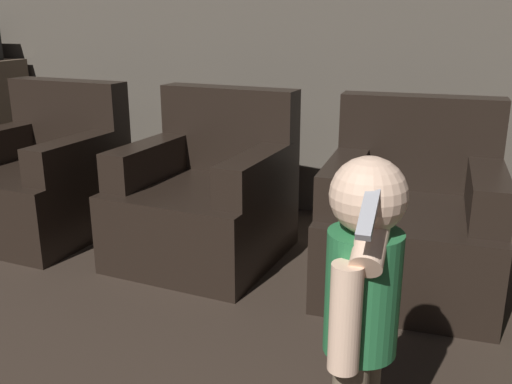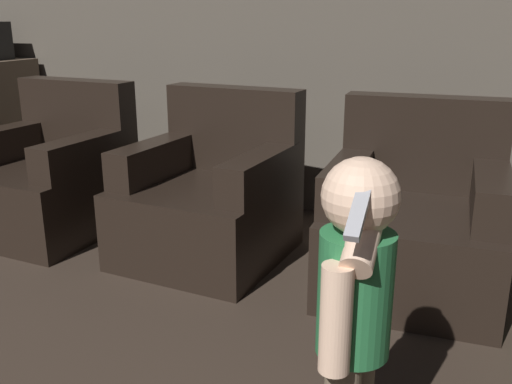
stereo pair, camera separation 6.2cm
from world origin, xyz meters
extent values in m
cube|color=#51493F|center=(0.00, 4.50, 1.30)|extent=(8.40, 0.05, 2.60)
cube|color=black|center=(-1.40, 3.52, 0.21)|extent=(0.85, 0.89, 0.41)
cube|color=black|center=(-1.38, 3.86, 0.65)|extent=(0.81, 0.21, 0.48)
cube|color=black|center=(-1.08, 3.50, 0.51)|extent=(0.21, 0.68, 0.20)
cube|color=black|center=(-0.32, 3.52, 0.21)|extent=(0.86, 0.89, 0.41)
cube|color=black|center=(-0.29, 3.86, 0.65)|extent=(0.81, 0.22, 0.48)
cube|color=black|center=(-0.64, 3.55, 0.51)|extent=(0.21, 0.68, 0.20)
cube|color=black|center=(0.00, 3.50, 0.51)|extent=(0.21, 0.68, 0.20)
cube|color=black|center=(0.76, 3.52, 0.21)|extent=(0.82, 0.86, 0.41)
cube|color=black|center=(0.75, 3.86, 0.65)|extent=(0.80, 0.18, 0.48)
cube|color=black|center=(0.44, 3.51, 0.51)|extent=(0.18, 0.68, 0.20)
cube|color=black|center=(1.08, 3.53, 0.51)|extent=(0.18, 0.68, 0.20)
cylinder|color=#236638|center=(0.73, 2.31, 0.55)|extent=(0.20, 0.20, 0.35)
sphere|color=beige|center=(0.73, 2.31, 0.83)|extent=(0.20, 0.20, 0.20)
cylinder|color=beige|center=(0.71, 2.18, 0.53)|extent=(0.08, 0.08, 0.30)
cylinder|color=beige|center=(0.75, 2.31, 0.76)|extent=(0.08, 0.30, 0.22)
cube|color=#99999E|center=(0.75, 2.18, 0.83)|extent=(0.04, 0.16, 0.10)
camera|label=1|loc=(0.92, 0.89, 1.27)|focal=40.00mm
camera|label=2|loc=(0.98, 0.92, 1.27)|focal=40.00mm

